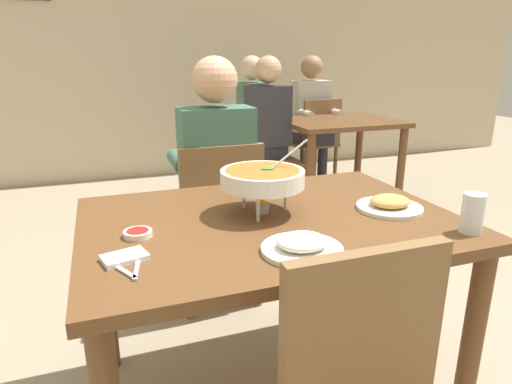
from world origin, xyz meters
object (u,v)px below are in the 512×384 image
(chair_diner_main, at_px, (218,216))
(curry_bowl, at_px, (263,178))
(chair_bg_left, at_px, (268,151))
(patron_bg_right, at_px, (256,117))
(sauce_dish, at_px, (138,233))
(drink_glass, at_px, (472,215))
(patron_bg_middle, at_px, (312,114))
(patron_bg_left, at_px, (266,124))
(appetizer_plate, at_px, (390,204))
(diner_main, at_px, (215,170))
(chair_bg_middle, at_px, (316,138))
(dining_table_far, at_px, (339,135))
(rice_plate, at_px, (302,246))
(dining_table_main, at_px, (270,246))
(chair_bg_right, at_px, (255,141))

(chair_diner_main, distance_m, curry_bowl, 0.79)
(chair_bg_left, height_order, patron_bg_right, patron_bg_right)
(sauce_dish, bearing_deg, chair_diner_main, 59.20)
(curry_bowl, relative_size, drink_glass, 2.56)
(drink_glass, distance_m, patron_bg_middle, 3.15)
(curry_bowl, bearing_deg, sauce_dish, -170.27)
(patron_bg_middle, bearing_deg, patron_bg_left, -143.44)
(chair_diner_main, bearing_deg, appetizer_plate, -61.26)
(appetizer_plate, bearing_deg, curry_bowl, 164.56)
(curry_bowl, bearing_deg, chair_bg_left, 68.33)
(diner_main, bearing_deg, appetizer_plate, -62.21)
(drink_glass, height_order, patron_bg_middle, patron_bg_middle)
(drink_glass, bearing_deg, curry_bowl, 144.94)
(chair_bg_middle, bearing_deg, diner_main, -129.47)
(dining_table_far, xyz_separation_m, patron_bg_right, (-0.59, 0.55, 0.12))
(diner_main, bearing_deg, sauce_dish, -119.75)
(diner_main, height_order, sauce_dish, diner_main)
(chair_bg_left, bearing_deg, dining_table_far, -7.27)
(drink_glass, distance_m, chair_bg_left, 2.54)
(chair_bg_left, distance_m, chair_bg_middle, 0.83)
(chair_bg_middle, bearing_deg, rice_plate, -117.78)
(sauce_dish, bearing_deg, diner_main, 60.25)
(curry_bowl, xyz_separation_m, chair_bg_left, (0.84, 2.11, -0.38))
(dining_table_main, height_order, appetizer_plate, appetizer_plate)
(drink_glass, relative_size, chair_bg_right, 0.14)
(appetizer_plate, bearing_deg, patron_bg_left, 80.85)
(chair_bg_right, distance_m, patron_bg_left, 0.55)
(curry_bowl, distance_m, patron_bg_right, 2.73)
(rice_plate, distance_m, chair_bg_left, 2.62)
(patron_bg_left, relative_size, patron_bg_right, 1.00)
(appetizer_plate, bearing_deg, chair_bg_left, 80.26)
(appetizer_plate, relative_size, chair_bg_right, 0.27)
(patron_bg_right, bearing_deg, curry_bowl, -109.04)
(curry_bowl, height_order, patron_bg_middle, patron_bg_middle)
(rice_plate, xyz_separation_m, appetizer_plate, (0.46, 0.23, 0.00))
(rice_plate, bearing_deg, dining_table_far, 58.00)
(curry_bowl, relative_size, patron_bg_right, 0.25)
(dining_table_main, xyz_separation_m, chair_diner_main, (-0.00, 0.74, -0.15))
(chair_diner_main, relative_size, chair_bg_left, 1.00)
(patron_bg_middle, bearing_deg, drink_glass, -107.22)
(drink_glass, distance_m, chair_bg_right, 3.03)
(diner_main, xyz_separation_m, curry_bowl, (-0.01, -0.72, 0.15))
(chair_diner_main, relative_size, sauce_dish, 10.00)
(dining_table_main, relative_size, sauce_dish, 14.35)
(diner_main, xyz_separation_m, chair_bg_middle, (1.52, 1.85, -0.24))
(sauce_dish, relative_size, dining_table_far, 0.09)
(appetizer_plate, distance_m, patron_bg_left, 2.26)
(appetizer_plate, bearing_deg, drink_glass, -67.51)
(patron_bg_right, bearing_deg, appetizer_plate, -99.15)
(chair_bg_left, bearing_deg, chair_diner_main, -120.25)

